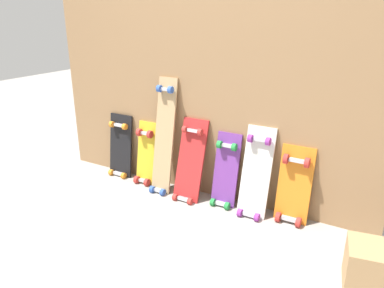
{
  "coord_description": "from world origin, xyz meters",
  "views": [
    {
      "loc": [
        1.26,
        -2.27,
        1.35
      ],
      "look_at": [
        0.0,
        -0.07,
        0.44
      ],
      "focal_mm": 34.44,
      "sensor_mm": 36.0,
      "label": 1
    }
  ],
  "objects_px": {
    "skateboard_purple": "(225,175)",
    "skateboard_natural": "(164,141)",
    "skateboard_orange": "(293,189)",
    "skateboard_yellow": "(146,157)",
    "skateboard_white": "(255,177)",
    "skateboard_red": "(190,165)",
    "wooden_crate": "(371,268)",
    "skateboard_black": "(121,149)"
  },
  "relations": [
    {
      "from": "skateboard_red",
      "to": "skateboard_purple",
      "type": "bearing_deg",
      "value": 7.47
    },
    {
      "from": "skateboard_white",
      "to": "skateboard_orange",
      "type": "bearing_deg",
      "value": 7.71
    },
    {
      "from": "skateboard_red",
      "to": "skateboard_white",
      "type": "xyz_separation_m",
      "value": [
        0.52,
        0.02,
        0.01
      ]
    },
    {
      "from": "skateboard_yellow",
      "to": "skateboard_white",
      "type": "relative_size",
      "value": 0.83
    },
    {
      "from": "skateboard_purple",
      "to": "skateboard_red",
      "type": "bearing_deg",
      "value": -172.53
    },
    {
      "from": "skateboard_natural",
      "to": "skateboard_purple",
      "type": "bearing_deg",
      "value": 2.53
    },
    {
      "from": "skateboard_purple",
      "to": "skateboard_natural",
      "type": "bearing_deg",
      "value": -177.47
    },
    {
      "from": "wooden_crate",
      "to": "skateboard_orange",
      "type": "bearing_deg",
      "value": 139.27
    },
    {
      "from": "skateboard_red",
      "to": "skateboard_purple",
      "type": "height_order",
      "value": "skateboard_red"
    },
    {
      "from": "skateboard_natural",
      "to": "skateboard_purple",
      "type": "height_order",
      "value": "skateboard_natural"
    },
    {
      "from": "skateboard_purple",
      "to": "skateboard_white",
      "type": "xyz_separation_m",
      "value": [
        0.24,
        -0.02,
        0.04
      ]
    },
    {
      "from": "skateboard_red",
      "to": "skateboard_purple",
      "type": "xyz_separation_m",
      "value": [
        0.28,
        0.04,
        -0.03
      ]
    },
    {
      "from": "skateboard_natural",
      "to": "wooden_crate",
      "type": "height_order",
      "value": "skateboard_natural"
    },
    {
      "from": "skateboard_purple",
      "to": "wooden_crate",
      "type": "distance_m",
      "value": 1.12
    },
    {
      "from": "skateboard_orange",
      "to": "skateboard_red",
      "type": "bearing_deg",
      "value": -176.3
    },
    {
      "from": "skateboard_yellow",
      "to": "wooden_crate",
      "type": "relative_size",
      "value": 2.37
    },
    {
      "from": "skateboard_yellow",
      "to": "skateboard_purple",
      "type": "xyz_separation_m",
      "value": [
        0.73,
        -0.01,
        0.01
      ]
    },
    {
      "from": "skateboard_purple",
      "to": "skateboard_orange",
      "type": "relative_size",
      "value": 1.03
    },
    {
      "from": "skateboard_yellow",
      "to": "skateboard_black",
      "type": "bearing_deg",
      "value": 177.29
    },
    {
      "from": "skateboard_black",
      "to": "skateboard_purple",
      "type": "bearing_deg",
      "value": -1.36
    },
    {
      "from": "skateboard_yellow",
      "to": "skateboard_purple",
      "type": "relative_size",
      "value": 0.95
    },
    {
      "from": "skateboard_yellow",
      "to": "skateboard_orange",
      "type": "xyz_separation_m",
      "value": [
        1.22,
        0.0,
        0.01
      ]
    },
    {
      "from": "skateboard_white",
      "to": "skateboard_black",
      "type": "bearing_deg",
      "value": 177.92
    },
    {
      "from": "skateboard_red",
      "to": "skateboard_white",
      "type": "distance_m",
      "value": 0.52
    },
    {
      "from": "skateboard_black",
      "to": "skateboard_yellow",
      "type": "height_order",
      "value": "skateboard_black"
    },
    {
      "from": "skateboard_black",
      "to": "skateboard_purple",
      "type": "xyz_separation_m",
      "value": [
        1.0,
        -0.02,
        -0.0
      ]
    },
    {
      "from": "skateboard_purple",
      "to": "skateboard_orange",
      "type": "xyz_separation_m",
      "value": [
        0.49,
        0.01,
        -0.0
      ]
    },
    {
      "from": "skateboard_purple",
      "to": "skateboard_black",
      "type": "bearing_deg",
      "value": 178.64
    },
    {
      "from": "skateboard_yellow",
      "to": "skateboard_white",
      "type": "bearing_deg",
      "value": -1.9
    },
    {
      "from": "skateboard_orange",
      "to": "wooden_crate",
      "type": "relative_size",
      "value": 2.4
    },
    {
      "from": "skateboard_natural",
      "to": "wooden_crate",
      "type": "bearing_deg",
      "value": -15.22
    },
    {
      "from": "skateboard_white",
      "to": "skateboard_orange",
      "type": "height_order",
      "value": "skateboard_white"
    },
    {
      "from": "skateboard_black",
      "to": "skateboard_natural",
      "type": "distance_m",
      "value": 0.52
    },
    {
      "from": "skateboard_orange",
      "to": "wooden_crate",
      "type": "distance_m",
      "value": 0.71
    },
    {
      "from": "skateboard_black",
      "to": "wooden_crate",
      "type": "height_order",
      "value": "skateboard_black"
    },
    {
      "from": "skateboard_purple",
      "to": "wooden_crate",
      "type": "relative_size",
      "value": 2.48
    },
    {
      "from": "skateboard_natural",
      "to": "skateboard_red",
      "type": "xyz_separation_m",
      "value": [
        0.24,
        -0.01,
        -0.15
      ]
    },
    {
      "from": "skateboard_yellow",
      "to": "skateboard_red",
      "type": "relative_size",
      "value": 0.85
    },
    {
      "from": "skateboard_yellow",
      "to": "skateboard_red",
      "type": "bearing_deg",
      "value": -5.99
    },
    {
      "from": "skateboard_black",
      "to": "skateboard_purple",
      "type": "relative_size",
      "value": 1.0
    },
    {
      "from": "skateboard_natural",
      "to": "skateboard_orange",
      "type": "bearing_deg",
      "value": 2.06
    },
    {
      "from": "skateboard_orange",
      "to": "skateboard_black",
      "type": "bearing_deg",
      "value": 179.61
    }
  ]
}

